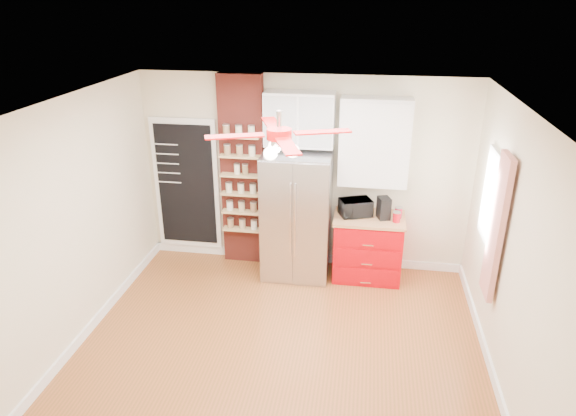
% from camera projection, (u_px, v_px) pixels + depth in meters
% --- Properties ---
extents(floor, '(4.50, 4.50, 0.00)m').
position_uv_depth(floor, '(281.00, 345.00, 5.77)').
color(floor, '#964D26').
rests_on(floor, ground).
extents(ceiling, '(4.50, 4.50, 0.00)m').
position_uv_depth(ceiling, '(279.00, 105.00, 4.72)').
color(ceiling, white).
rests_on(ceiling, wall_back).
extents(wall_back, '(4.50, 0.02, 2.70)m').
position_uv_depth(wall_back, '(304.00, 174.00, 7.06)').
color(wall_back, beige).
rests_on(wall_back, floor).
extents(wall_front, '(4.50, 0.02, 2.70)m').
position_uv_depth(wall_front, '(229.00, 368.00, 3.42)').
color(wall_front, beige).
rests_on(wall_front, floor).
extents(wall_left, '(0.02, 4.00, 2.70)m').
position_uv_depth(wall_left, '(76.00, 223.00, 5.56)').
color(wall_left, beige).
rests_on(wall_left, floor).
extents(wall_right, '(0.02, 4.00, 2.70)m').
position_uv_depth(wall_right, '(510.00, 253.00, 4.92)').
color(wall_right, beige).
rests_on(wall_right, floor).
extents(chalkboard, '(0.95, 0.05, 1.95)m').
position_uv_depth(chalkboard, '(187.00, 185.00, 7.37)').
color(chalkboard, white).
rests_on(chalkboard, wall_back).
extents(brick_pillar, '(0.60, 0.16, 2.70)m').
position_uv_depth(brick_pillar, '(243.00, 172.00, 7.11)').
color(brick_pillar, maroon).
rests_on(brick_pillar, floor).
extents(fridge, '(0.90, 0.70, 1.75)m').
position_uv_depth(fridge, '(297.00, 216.00, 6.92)').
color(fridge, '#A3A4A8').
rests_on(fridge, floor).
extents(upper_glass_cabinet, '(0.90, 0.35, 0.70)m').
position_uv_depth(upper_glass_cabinet, '(300.00, 119.00, 6.60)').
color(upper_glass_cabinet, white).
rests_on(upper_glass_cabinet, wall_back).
extents(red_cabinet, '(0.94, 0.64, 0.90)m').
position_uv_depth(red_cabinet, '(367.00, 247.00, 6.99)').
color(red_cabinet, '#B9010A').
rests_on(red_cabinet, floor).
extents(upper_shelf_unit, '(0.90, 0.30, 1.15)m').
position_uv_depth(upper_shelf_unit, '(374.00, 142.00, 6.59)').
color(upper_shelf_unit, white).
rests_on(upper_shelf_unit, wall_back).
extents(window, '(0.04, 0.75, 1.05)m').
position_uv_depth(window, '(492.00, 199.00, 5.67)').
color(window, white).
rests_on(window, wall_right).
extents(curtain, '(0.06, 0.40, 1.55)m').
position_uv_depth(curtain, '(497.00, 228.00, 5.21)').
color(curtain, red).
rests_on(curtain, wall_right).
extents(ceiling_fan, '(1.40, 1.40, 0.44)m').
position_uv_depth(ceiling_fan, '(279.00, 135.00, 4.83)').
color(ceiling_fan, silver).
rests_on(ceiling_fan, ceiling).
extents(toaster_oven, '(0.48, 0.41, 0.23)m').
position_uv_depth(toaster_oven, '(355.00, 208.00, 6.82)').
color(toaster_oven, black).
rests_on(toaster_oven, red_cabinet).
extents(coffee_maker, '(0.19, 0.22, 0.29)m').
position_uv_depth(coffee_maker, '(384.00, 208.00, 6.72)').
color(coffee_maker, black).
rests_on(coffee_maker, red_cabinet).
extents(canister_left, '(0.10, 0.10, 0.13)m').
position_uv_depth(canister_left, '(397.00, 217.00, 6.65)').
color(canister_left, red).
rests_on(canister_left, red_cabinet).
extents(canister_right, '(0.10, 0.10, 0.14)m').
position_uv_depth(canister_right, '(398.00, 213.00, 6.76)').
color(canister_right, red).
rests_on(canister_right, red_cabinet).
extents(pantry_jar_oats, '(0.10, 0.10, 0.13)m').
position_uv_depth(pantry_jar_oats, '(237.00, 169.00, 6.97)').
color(pantry_jar_oats, beige).
rests_on(pantry_jar_oats, brick_pillar).
extents(pantry_jar_beans, '(0.09, 0.09, 0.13)m').
position_uv_depth(pantry_jar_beans, '(245.00, 170.00, 6.95)').
color(pantry_jar_beans, olive).
rests_on(pantry_jar_beans, brick_pillar).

